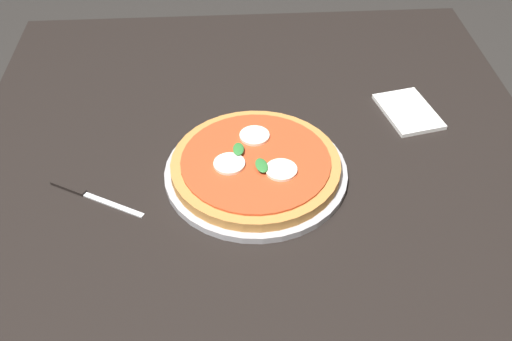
% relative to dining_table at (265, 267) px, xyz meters
% --- Properties ---
extents(dining_table, '(1.36, 1.01, 0.77)m').
position_rel_dining_table_xyz_m(dining_table, '(0.00, 0.00, 0.00)').
color(dining_table, black).
rests_on(dining_table, ground_plane).
extents(serving_tray, '(0.30, 0.30, 0.01)m').
position_rel_dining_table_xyz_m(serving_tray, '(0.12, 0.01, 0.10)').
color(serving_tray, '#B2B2B7').
rests_on(serving_tray, dining_table).
extents(pizza, '(0.28, 0.28, 0.03)m').
position_rel_dining_table_xyz_m(pizza, '(0.12, 0.01, 0.12)').
color(pizza, '#C6843F').
rests_on(pizza, serving_tray).
extents(napkin, '(0.15, 0.12, 0.01)m').
position_rel_dining_table_xyz_m(napkin, '(0.27, -0.29, 0.10)').
color(napkin, white).
rests_on(napkin, dining_table).
extents(knife, '(0.10, 0.16, 0.01)m').
position_rel_dining_table_xyz_m(knife, '(0.09, 0.29, 0.10)').
color(knife, black).
rests_on(knife, dining_table).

